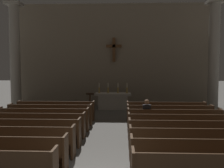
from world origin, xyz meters
The scene contains 23 objects.
pew_left_row_3 centered at (-2.68, 2.04, 0.48)m, with size 3.76×0.50×0.95m.
pew_left_row_4 centered at (-2.68, 3.08, 0.48)m, with size 3.76×0.50×0.95m.
pew_left_row_5 centered at (-2.68, 4.12, 0.48)m, with size 3.76×0.50×0.95m.
pew_left_row_6 centered at (-2.68, 5.16, 0.48)m, with size 3.76×0.50×0.95m.
pew_left_row_7 centered at (-2.68, 6.20, 0.48)m, with size 3.76×0.50×0.95m.
pew_left_row_8 centered at (-2.68, 7.24, 0.48)m, with size 3.76×0.50×0.95m.
pew_right_row_2 centered at (2.68, 1.00, 0.48)m, with size 3.76×0.50×0.95m.
pew_right_row_3 centered at (2.68, 2.04, 0.48)m, with size 3.76×0.50×0.95m.
pew_right_row_4 centered at (2.68, 3.08, 0.48)m, with size 3.76×0.50×0.95m.
pew_right_row_5 centered at (2.68, 4.12, 0.48)m, with size 3.76×0.50×0.95m.
pew_right_row_6 centered at (2.68, 5.16, 0.48)m, with size 3.76×0.50×0.95m.
pew_right_row_7 centered at (2.68, 6.20, 0.48)m, with size 3.76×0.50×0.95m.
pew_right_row_8 centered at (2.68, 7.24, 0.48)m, with size 3.76×0.50×0.95m.
column_left_third centered at (-5.89, 10.15, 3.12)m, with size 0.92×0.92×6.42m.
column_right_third centered at (5.89, 10.15, 3.12)m, with size 0.92×0.92×6.42m.
altar centered at (0.00, 10.44, 0.53)m, with size 2.20×0.90×1.01m.
candlestick_outer_left centered at (-0.85, 10.44, 1.20)m, with size 0.16×0.16×0.61m.
candlestick_inner_left centered at (-0.30, 10.44, 1.20)m, with size 0.16×0.16×0.61m.
candlestick_inner_right centered at (0.30, 10.44, 1.20)m, with size 0.16×0.16×0.61m.
candlestick_outer_right centered at (0.85, 10.44, 1.20)m, with size 0.16×0.16×0.61m.
apse_with_cross centered at (0.00, 12.17, 3.38)m, with size 12.77×0.44×6.76m.
lectern centered at (-1.26, 9.24, 0.55)m, with size 0.44×0.36×1.15m.
lone_worshipper centered at (1.57, 5.20, 0.69)m, with size 0.32×0.43×1.32m.
Camera 1 is at (0.62, -5.35, 2.70)m, focal length 41.82 mm.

